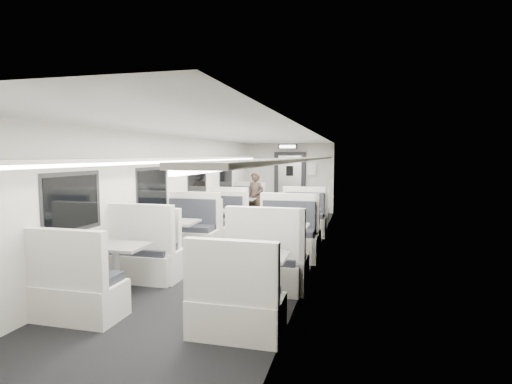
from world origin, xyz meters
The scene contains 19 objects.
room centered at (0.00, 0.00, 1.20)m, with size 3.24×12.24×2.64m.
booth_left_a centered at (-1.00, 3.12, 0.39)m, with size 1.07×2.16×1.16m.
booth_left_b centered at (-1.00, 1.08, 0.35)m, with size 0.98×1.98×1.06m.
booth_left_c centered at (-1.00, -1.26, 0.41)m, with size 1.14×2.32×1.24m.
booth_left_d centered at (-1.00, -2.99, 0.38)m, with size 1.05×2.13×1.14m.
booth_right_a centered at (1.00, 3.10, 0.35)m, with size 0.96×1.94×1.04m.
booth_right_b centered at (1.00, 1.13, 0.40)m, with size 1.11×2.24×1.20m.
booth_right_c centered at (1.00, -1.25, 0.42)m, with size 1.16×2.34×1.25m.
booth_right_d centered at (1.00, -2.97, 0.37)m, with size 1.03×2.09×1.12m.
passenger centered at (-0.62, 3.44, 0.75)m, with size 0.55×0.36×1.50m, color black.
window_a centered at (-1.49, 3.40, 1.35)m, with size 0.02×1.18×0.84m, color black.
window_b centered at (-1.49, 1.20, 1.35)m, with size 0.02×1.18×0.84m, color black.
window_c centered at (-1.49, -1.00, 1.35)m, with size 0.02×1.18×0.84m, color black.
window_d centered at (-1.49, -3.20, 1.35)m, with size 0.02×1.18×0.84m, color black.
luggage_rack_left centered at (-1.24, -0.30, 1.92)m, with size 0.46×10.40×0.09m.
luggage_rack_right centered at (1.24, -0.30, 1.92)m, with size 0.46×10.40×0.09m.
vestibule_door centered at (0.00, 5.93, 1.04)m, with size 1.10×0.13×2.10m.
exit_sign centered at (0.00, 5.44, 2.28)m, with size 0.62×0.12×0.16m.
wall_notice centered at (0.75, 5.92, 1.50)m, with size 0.32×0.02×0.40m, color silver.
Camera 1 is at (2.25, -7.82, 1.99)m, focal length 28.00 mm.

